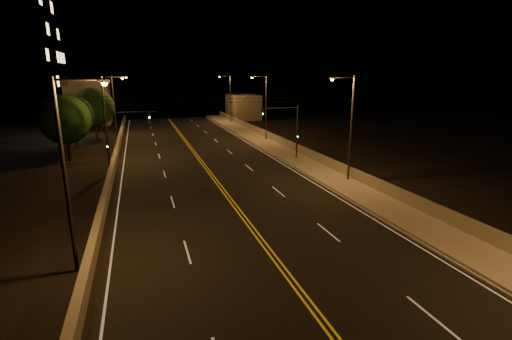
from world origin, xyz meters
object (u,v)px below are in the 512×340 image
object	(u,v)px
tree_2	(94,107)
tree_3	(99,107)
streetlight_5	(107,113)
tree_0	(65,120)
streetlight_1	(349,123)
streetlight_6	(116,102)
traffic_signal_left	(117,134)
streetlight_4	(69,165)
streetlight_3	(229,96)
tree_1	(74,115)
streetlight_2	(265,104)
traffic_signal_right	(289,127)

from	to	relation	value
tree_2	tree_3	distance (m)	8.27
tree_2	streetlight_5	bearing A→B (deg)	-79.78
tree_3	tree_0	bearing A→B (deg)	-94.09
streetlight_1	streetlight_6	size ratio (longest dim) A/B	1.00
streetlight_1	traffic_signal_left	size ratio (longest dim) A/B	1.53
streetlight_4	streetlight_5	world-z (taller)	same
tree_0	tree_2	xyz separation A→B (m)	(1.71, 14.85, 0.19)
streetlight_3	tree_1	distance (m)	33.24
streetlight_6	traffic_signal_left	size ratio (longest dim) A/B	1.53
tree_1	streetlight_6	bearing A→B (deg)	58.97
streetlight_3	traffic_signal_left	distance (m)	41.37
streetlight_2	tree_3	distance (m)	30.06
traffic_signal_right	streetlight_3	bearing A→B (deg)	87.60
streetlight_6	tree_0	world-z (taller)	streetlight_6
streetlight_5	tree_1	size ratio (longest dim) A/B	1.37
streetlight_3	streetlight_6	xyz separation A→B (m)	(-21.47, -11.57, 0.00)
traffic_signal_right	tree_1	size ratio (longest dim) A/B	0.89
tree_0	streetlight_6	bearing A→B (deg)	74.26
streetlight_1	streetlight_6	distance (m)	40.79
streetlight_5	traffic_signal_left	world-z (taller)	streetlight_5
streetlight_6	tree_0	size ratio (longest dim) A/B	1.27
streetlight_3	traffic_signal_left	bearing A→B (deg)	-119.51
streetlight_4	streetlight_6	distance (m)	44.81
streetlight_1	tree_2	distance (m)	40.89
streetlight_3	tree_1	size ratio (longest dim) A/B	1.37
traffic_signal_right	tree_0	distance (m)	25.86
streetlight_1	streetlight_3	xyz separation A→B (m)	(0.00, 46.26, 0.00)
streetlight_1	tree_2	xyz separation A→B (m)	(-24.50, 32.74, -0.57)
streetlight_2	streetlight_4	size ratio (longest dim) A/B	1.00
streetlight_4	traffic_signal_right	size ratio (longest dim) A/B	1.53
streetlight_1	streetlight_2	size ratio (longest dim) A/B	1.00
streetlight_5	tree_3	size ratio (longest dim) A/B	1.40
streetlight_1	tree_3	distance (m)	47.79
streetlight_4	tree_3	xyz separation A→B (m)	(-3.08, 51.11, -1.20)
streetlight_1	tree_0	world-z (taller)	streetlight_1
tree_2	streetlight_3	bearing A→B (deg)	28.89
traffic_signal_right	tree_0	size ratio (longest dim) A/B	0.83
streetlight_6	tree_0	distance (m)	17.47
streetlight_2	tree_1	bearing A→B (deg)	174.46
streetlight_4	traffic_signal_right	world-z (taller)	streetlight_4
streetlight_5	tree_0	xyz separation A→B (m)	(-4.73, 1.92, -0.76)
streetlight_4	traffic_signal_left	distance (m)	20.49
tree_0	tree_3	world-z (taller)	tree_0
streetlight_6	tree_1	xyz separation A→B (m)	(-5.06, -8.42, -1.10)
streetlight_2	tree_1	distance (m)	26.68
streetlight_4	traffic_signal_left	bearing A→B (deg)	86.89
traffic_signal_left	tree_1	bearing A→B (deg)	111.11
streetlight_1	tree_1	xyz separation A→B (m)	(-26.54, 26.27, -1.10)
streetlight_2	streetlight_6	bearing A→B (deg)	152.89
traffic_signal_left	streetlight_1	bearing A→B (deg)	-26.77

